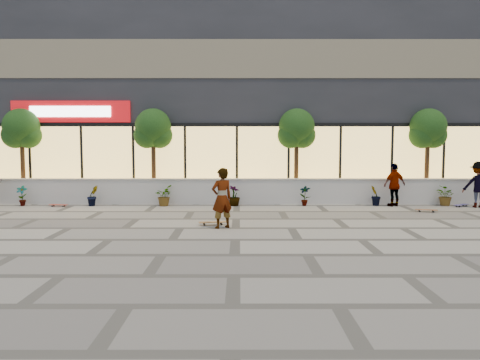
{
  "coord_description": "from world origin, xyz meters",
  "views": [
    {
      "loc": [
        0.11,
        -11.92,
        2.53
      ],
      "look_at": [
        0.13,
        3.11,
        1.3
      ],
      "focal_mm": 35.0,
      "sensor_mm": 36.0,
      "label": 1
    }
  ],
  "objects_px": {
    "tree_east": "(428,131)",
    "skateboard_right_near": "(426,210)",
    "skater_right_near": "(394,185)",
    "skater_center": "(222,198)",
    "tree_mideast": "(297,131)",
    "tree_midwest": "(153,131)",
    "skateboard_center": "(213,222)",
    "skateboard_left": "(58,205)",
    "skater_right_far": "(479,185)",
    "tree_west": "(22,131)",
    "skateboard_right_far": "(461,205)"
  },
  "relations": [
    {
      "from": "skateboard_left",
      "to": "skateboard_right_far",
      "type": "bearing_deg",
      "value": 7.38
    },
    {
      "from": "tree_west",
      "to": "tree_east",
      "type": "distance_m",
      "value": 17.0
    },
    {
      "from": "tree_east",
      "to": "skateboard_right_near",
      "type": "bearing_deg",
      "value": -111.35
    },
    {
      "from": "skater_right_near",
      "to": "skateboard_right_near",
      "type": "relative_size",
      "value": 2.16
    },
    {
      "from": "skater_center",
      "to": "skateboard_right_near",
      "type": "height_order",
      "value": "skater_center"
    },
    {
      "from": "tree_midwest",
      "to": "skater_center",
      "type": "bearing_deg",
      "value": -62.96
    },
    {
      "from": "tree_west",
      "to": "skater_right_far",
      "type": "distance_m",
      "value": 18.52
    },
    {
      "from": "tree_mideast",
      "to": "skater_right_near",
      "type": "xyz_separation_m",
      "value": [
        3.69,
        -1.4,
        -2.14
      ]
    },
    {
      "from": "skater_center",
      "to": "skateboard_right_near",
      "type": "bearing_deg",
      "value": 173.82
    },
    {
      "from": "tree_west",
      "to": "skater_right_far",
      "type": "bearing_deg",
      "value": -5.4
    },
    {
      "from": "skater_right_near",
      "to": "skateboard_right_far",
      "type": "bearing_deg",
      "value": 155.49
    },
    {
      "from": "tree_midwest",
      "to": "skateboard_center",
      "type": "distance_m",
      "value": 6.86
    },
    {
      "from": "tree_east",
      "to": "skateboard_right_far",
      "type": "height_order",
      "value": "tree_east"
    },
    {
      "from": "tree_west",
      "to": "tree_midwest",
      "type": "relative_size",
      "value": 1.0
    },
    {
      "from": "tree_east",
      "to": "skateboard_left",
      "type": "distance_m",
      "value": 15.33
    },
    {
      "from": "tree_west",
      "to": "skateboard_right_near",
      "type": "xyz_separation_m",
      "value": [
        15.86,
        -2.91,
        -2.91
      ]
    },
    {
      "from": "skater_center",
      "to": "skateboard_left",
      "type": "relative_size",
      "value": 2.38
    },
    {
      "from": "skateboard_right_near",
      "to": "tree_east",
      "type": "bearing_deg",
      "value": 80.51
    },
    {
      "from": "tree_midwest",
      "to": "skater_right_near",
      "type": "distance_m",
      "value": 10.02
    },
    {
      "from": "tree_east",
      "to": "tree_mideast",
      "type": "bearing_deg",
      "value": 180.0
    },
    {
      "from": "tree_east",
      "to": "tree_midwest",
      "type": "bearing_deg",
      "value": 180.0
    },
    {
      "from": "tree_midwest",
      "to": "skateboard_center",
      "type": "height_order",
      "value": "tree_midwest"
    },
    {
      "from": "tree_midwest",
      "to": "skater_center",
      "type": "xyz_separation_m",
      "value": [
        3.09,
        -6.06,
        -2.1
      ]
    },
    {
      "from": "tree_west",
      "to": "skateboard_right_near",
      "type": "height_order",
      "value": "tree_west"
    },
    {
      "from": "skater_center",
      "to": "skater_right_far",
      "type": "xyz_separation_m",
      "value": [
        9.72,
        4.33,
        0.0
      ]
    },
    {
      "from": "tree_east",
      "to": "skater_right_far",
      "type": "xyz_separation_m",
      "value": [
        1.32,
        -1.73,
        -2.1
      ]
    },
    {
      "from": "tree_west",
      "to": "skateboard_left",
      "type": "height_order",
      "value": "tree_west"
    },
    {
      "from": "tree_midwest",
      "to": "skateboard_left",
      "type": "xyz_separation_m",
      "value": [
        -3.47,
        -1.5,
        -2.91
      ]
    },
    {
      "from": "tree_east",
      "to": "skater_right_far",
      "type": "distance_m",
      "value": 3.02
    },
    {
      "from": "skateboard_left",
      "to": "skateboard_right_near",
      "type": "distance_m",
      "value": 13.91
    },
    {
      "from": "skateboard_right_near",
      "to": "skater_right_near",
      "type": "bearing_deg",
      "value": 125.76
    },
    {
      "from": "skater_right_far",
      "to": "skateboard_right_far",
      "type": "height_order",
      "value": "skater_right_far"
    },
    {
      "from": "skater_center",
      "to": "skater_right_far",
      "type": "height_order",
      "value": "skater_right_far"
    },
    {
      "from": "skater_right_near",
      "to": "skateboard_right_near",
      "type": "xyz_separation_m",
      "value": [
        0.67,
        -1.51,
        -0.77
      ]
    },
    {
      "from": "tree_east",
      "to": "skateboard_left",
      "type": "bearing_deg",
      "value": -174.28
    },
    {
      "from": "tree_mideast",
      "to": "skateboard_center",
      "type": "height_order",
      "value": "tree_mideast"
    },
    {
      "from": "skater_right_far",
      "to": "tree_west",
      "type": "bearing_deg",
      "value": 6.0
    },
    {
      "from": "tree_west",
      "to": "skateboard_center",
      "type": "distance_m",
      "value": 10.39
    },
    {
      "from": "tree_west",
      "to": "skater_center",
      "type": "height_order",
      "value": "tree_west"
    },
    {
      "from": "tree_east",
      "to": "skateboard_right_near",
      "type": "height_order",
      "value": "tree_east"
    },
    {
      "from": "tree_east",
      "to": "skater_center",
      "type": "xyz_separation_m",
      "value": [
        -8.41,
        -6.06,
        -2.1
      ]
    },
    {
      "from": "skateboard_right_near",
      "to": "skateboard_right_far",
      "type": "xyz_separation_m",
      "value": [
        1.94,
        1.41,
        -0.0
      ]
    },
    {
      "from": "skateboard_center",
      "to": "skater_right_near",
      "type": "bearing_deg",
      "value": 20.74
    },
    {
      "from": "tree_east",
      "to": "skateboard_center",
      "type": "relative_size",
      "value": 4.5
    },
    {
      "from": "tree_west",
      "to": "tree_mideast",
      "type": "xyz_separation_m",
      "value": [
        11.5,
        0.0,
        0.0
      ]
    },
    {
      "from": "skateboard_center",
      "to": "skateboard_left",
      "type": "bearing_deg",
      "value": 136.81
    },
    {
      "from": "skater_right_near",
      "to": "skateboard_left",
      "type": "bearing_deg",
      "value": -21.88
    },
    {
      "from": "skater_right_far",
      "to": "skateboard_right_far",
      "type": "xyz_separation_m",
      "value": [
        -0.52,
        0.23,
        -0.81
      ]
    },
    {
      "from": "skater_right_near",
      "to": "skateboard_center",
      "type": "relative_size",
      "value": 1.94
    },
    {
      "from": "tree_midwest",
      "to": "skater_right_near",
      "type": "height_order",
      "value": "tree_midwest"
    }
  ]
}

